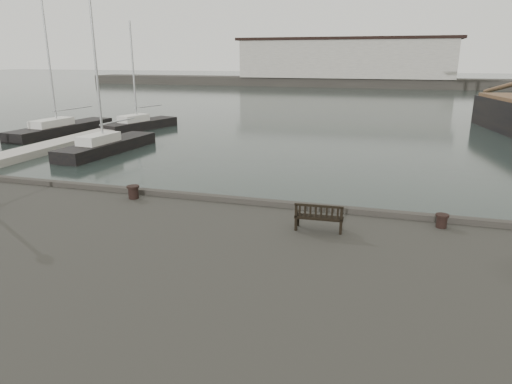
% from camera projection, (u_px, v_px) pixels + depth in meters
% --- Properties ---
extents(ground, '(400.00, 400.00, 0.00)m').
position_uv_depth(ground, '(282.00, 247.00, 15.96)').
color(ground, black).
rests_on(ground, ground).
extents(pontoon, '(2.00, 24.00, 0.50)m').
position_uv_depth(pontoon, '(27.00, 153.00, 30.57)').
color(pontoon, beige).
rests_on(pontoon, ground).
extents(breakwater, '(140.00, 9.50, 12.20)m').
position_uv_depth(breakwater, '(360.00, 67.00, 100.51)').
color(breakwater, '#383530').
rests_on(breakwater, ground).
extents(bench, '(1.41, 0.54, 0.80)m').
position_uv_depth(bench, '(319.00, 222.00, 13.20)').
color(bench, black).
rests_on(bench, quay).
extents(bollard_left, '(0.46, 0.46, 0.47)m').
position_uv_depth(bollard_left, '(133.00, 192.00, 16.19)').
color(bollard_left, black).
rests_on(bollard_left, quay).
extents(bollard_right, '(0.49, 0.49, 0.40)m').
position_uv_depth(bollard_right, '(442.00, 221.00, 13.44)').
color(bollard_right, black).
rests_on(bollard_right, quay).
extents(yacht_b, '(3.15, 10.75, 13.93)m').
position_uv_depth(yacht_b, '(62.00, 131.00, 39.64)').
color(yacht_b, black).
rests_on(yacht_b, ground).
extents(yacht_c, '(2.70, 8.87, 11.90)m').
position_uv_depth(yacht_c, '(108.00, 149.00, 31.91)').
color(yacht_c, black).
rests_on(yacht_c, ground).
extents(yacht_d, '(4.07, 8.02, 10.01)m').
position_uv_depth(yacht_d, '(141.00, 127.00, 42.04)').
color(yacht_d, black).
rests_on(yacht_d, ground).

